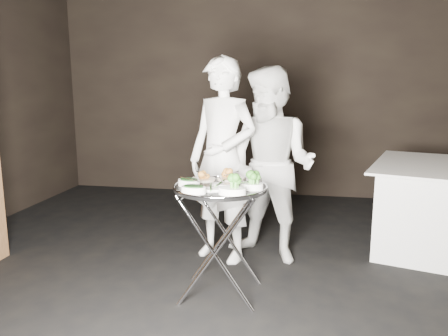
% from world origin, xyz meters
% --- Properties ---
extents(floor, '(6.00, 7.00, 0.05)m').
position_xyz_m(floor, '(0.00, 0.00, -0.03)').
color(floor, black).
rests_on(floor, ground).
extents(wall_back, '(6.00, 0.05, 3.00)m').
position_xyz_m(wall_back, '(0.00, 3.52, 1.50)').
color(wall_back, black).
rests_on(wall_back, floor).
extents(tray_stand, '(0.57, 0.48, 0.83)m').
position_xyz_m(tray_stand, '(-0.09, 0.30, 0.47)').
color(tray_stand, silver).
rests_on(tray_stand, floor).
extents(serving_tray, '(0.69, 0.69, 0.04)m').
position_xyz_m(serving_tray, '(-0.09, 0.30, 0.84)').
color(serving_tray, black).
rests_on(serving_tray, tray_stand).
extents(potato_plate_a, '(0.19, 0.19, 0.07)m').
position_xyz_m(potato_plate_a, '(-0.26, 0.46, 0.87)').
color(potato_plate_a, beige).
rests_on(potato_plate_a, serving_tray).
extents(potato_plate_b, '(0.21, 0.21, 0.08)m').
position_xyz_m(potato_plate_b, '(-0.05, 0.52, 0.88)').
color(potato_plate_b, beige).
rests_on(potato_plate_b, serving_tray).
extents(greens_bowl, '(0.12, 0.12, 0.07)m').
position_xyz_m(greens_bowl, '(0.14, 0.42, 0.88)').
color(greens_bowl, white).
rests_on(greens_bowl, serving_tray).
extents(asparagus_plate_a, '(0.17, 0.10, 0.03)m').
position_xyz_m(asparagus_plate_a, '(-0.09, 0.31, 0.86)').
color(asparagus_plate_a, white).
rests_on(asparagus_plate_a, serving_tray).
extents(asparagus_plate_b, '(0.20, 0.13, 0.04)m').
position_xyz_m(asparagus_plate_b, '(-0.13, 0.14, 0.86)').
color(asparagus_plate_b, white).
rests_on(asparagus_plate_b, serving_tray).
extents(spinach_bowl_a, '(0.21, 0.17, 0.07)m').
position_xyz_m(spinach_bowl_a, '(-0.31, 0.25, 0.88)').
color(spinach_bowl_a, white).
rests_on(spinach_bowl_a, serving_tray).
extents(spinach_bowl_b, '(0.18, 0.13, 0.07)m').
position_xyz_m(spinach_bowl_b, '(-0.23, 0.06, 0.88)').
color(spinach_bowl_b, white).
rests_on(spinach_bowl_b, serving_tray).
extents(broccoli_bowl_a, '(0.19, 0.15, 0.07)m').
position_xyz_m(broccoli_bowl_a, '(0.14, 0.24, 0.88)').
color(broccoli_bowl_a, white).
rests_on(broccoli_bowl_a, serving_tray).
extents(broccoli_bowl_b, '(0.19, 0.14, 0.08)m').
position_xyz_m(broccoli_bowl_b, '(0.03, 0.07, 0.88)').
color(broccoli_bowl_b, white).
rests_on(broccoli_bowl_b, serving_tray).
extents(serving_utensils, '(0.59, 0.44, 0.01)m').
position_xyz_m(serving_utensils, '(-0.07, 0.37, 0.90)').
color(serving_utensils, silver).
rests_on(serving_utensils, serving_tray).
extents(waiter_left, '(0.78, 0.66, 1.82)m').
position_xyz_m(waiter_left, '(-0.21, 1.03, 0.91)').
color(waiter_left, white).
rests_on(waiter_left, floor).
extents(waiter_right, '(1.03, 0.94, 1.73)m').
position_xyz_m(waiter_right, '(0.22, 1.07, 0.86)').
color(waiter_right, white).
rests_on(waiter_right, floor).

